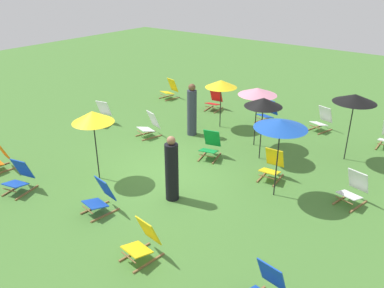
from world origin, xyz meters
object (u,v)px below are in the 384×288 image
at_px(deckchair_13, 272,166).
at_px(umbrella_3, 258,92).
at_px(deckchair_0, 102,114).
at_px(umbrella_1, 281,124).
at_px(deckchair_3, 214,100).
at_px(deckchair_7, 101,197).
at_px(deckchair_8, 170,90).
at_px(umbrella_2, 221,84).
at_px(person_1, 172,170).
at_px(umbrella_4, 355,99).
at_px(deckchair_12, 150,125).
at_px(deckchair_10, 322,120).
at_px(person_0, 192,111).
at_px(deckchair_2, 354,189).
at_px(umbrella_0, 264,102).
at_px(deckchair_9, 19,178).
at_px(umbrella_5, 93,117).
at_px(deckchair_4, 210,146).
at_px(deckchair_1, 266,288).
at_px(deckchair_11, 268,112).

relative_size(deckchair_13, umbrella_3, 0.45).
xyz_separation_m(deckchair_0, umbrella_1, (7.06, -0.56, 1.52)).
bearing_deg(deckchair_3, deckchair_7, -82.93).
distance_m(deckchair_8, umbrella_2, 3.97).
relative_size(deckchair_3, person_1, 0.50).
bearing_deg(umbrella_4, deckchair_12, -158.72).
relative_size(deckchair_10, umbrella_1, 0.43).
bearing_deg(deckchair_0, deckchair_8, 77.50).
bearing_deg(person_0, deckchair_12, 87.33).
distance_m(deckchair_2, umbrella_3, 4.04).
bearing_deg(deckchair_10, umbrella_0, -84.08).
relative_size(deckchair_9, umbrella_5, 0.45).
bearing_deg(umbrella_5, person_0, 87.86).
bearing_deg(deckchair_7, umbrella_1, 55.64).
distance_m(deckchair_13, person_1, 2.81).
relative_size(deckchair_0, person_0, 0.48).
relative_size(deckchair_4, deckchair_10, 0.99).
bearing_deg(deckchair_1, umbrella_2, 137.37).
height_order(umbrella_0, umbrella_4, umbrella_4).
height_order(umbrella_0, umbrella_2, umbrella_0).
xyz_separation_m(deckchair_10, person_1, (-1.24, -6.46, 0.40)).
relative_size(deckchair_7, deckchair_13, 1.00).
bearing_deg(deckchair_8, deckchair_2, -9.12).
relative_size(deckchair_3, deckchair_8, 0.98).
bearing_deg(umbrella_0, deckchair_4, -145.55).
relative_size(deckchair_8, person_1, 0.51).
bearing_deg(umbrella_5, umbrella_3, 63.16).
xyz_separation_m(deckchair_9, deckchair_11, (2.68, 8.06, 0.00)).
distance_m(deckchair_13, umbrella_2, 4.01).
height_order(deckchair_2, deckchair_4, same).
bearing_deg(umbrella_4, deckchair_0, -162.35).
bearing_deg(deckchair_8, deckchair_10, 16.94).
distance_m(umbrella_3, person_1, 4.08).
height_order(deckchair_1, deckchair_9, same).
bearing_deg(umbrella_1, umbrella_5, -152.90).
bearing_deg(deckchair_12, deckchair_7, -44.51).
bearing_deg(deckchair_7, deckchair_8, 128.15).
relative_size(deckchair_7, deckchair_8, 0.98).
bearing_deg(umbrella_2, deckchair_3, 130.98).
bearing_deg(person_0, umbrella_5, 132.34).
bearing_deg(deckchair_10, person_0, -120.51).
relative_size(umbrella_1, umbrella_4, 1.00).
relative_size(deckchair_7, deckchair_12, 0.96).
relative_size(deckchair_2, umbrella_4, 0.43).
xyz_separation_m(deckchair_12, umbrella_2, (1.39, 2.10, 1.19)).
relative_size(umbrella_1, person_1, 1.21).
relative_size(deckchair_4, deckchair_11, 1.01).
height_order(deckchair_13, umbrella_5, umbrella_5).
bearing_deg(person_0, umbrella_4, -120.34).
xyz_separation_m(deckchair_8, umbrella_5, (3.01, -6.42, 1.38)).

